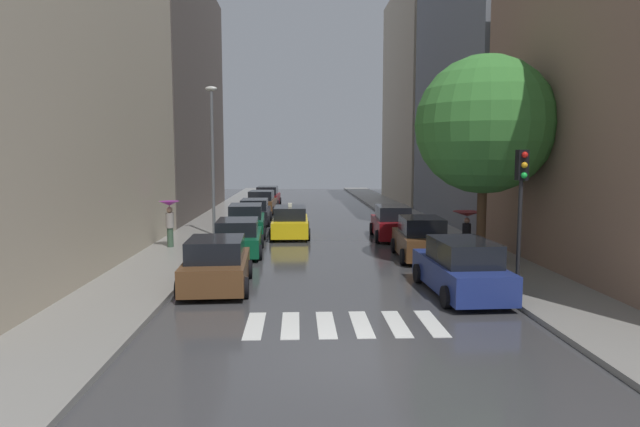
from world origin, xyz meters
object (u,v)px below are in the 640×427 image
Objects in this scene: pedestrian_foreground at (467,222)px; parked_car_right_third at (392,223)px; pedestrian_near_tree at (170,215)px; street_tree_right at (484,125)px; parked_car_left_fifth at (262,203)px; traffic_light_right_corner at (521,189)px; parked_car_left_sixth at (268,197)px; parked_car_left_fourth at (255,212)px; taxi_midroad at (290,222)px; parked_car_right_nearest at (461,269)px; parked_car_left_second at (238,238)px; lamp_post_left at (212,151)px; parked_car_left_nearest at (217,265)px; parked_car_right_second at (421,239)px; parked_car_left_third at (246,221)px.

parked_car_right_third is at bearing -58.44° from pedestrian_foreground.
pedestrian_near_tree is 14.09m from street_tree_right.
street_tree_right is (9.84, -19.91, 4.65)m from parked_car_left_fifth.
traffic_light_right_corner is at bearing -169.34° from parked_car_right_third.
pedestrian_near_tree reaches higher than parked_car_left_sixth.
parked_car_left_fourth is 0.95× the size of taxi_midroad.
parked_car_right_nearest is 2.98m from traffic_light_right_corner.
parked_car_left_second is 17.05m from parked_car_left_fifth.
pedestrian_near_tree is 15.35m from traffic_light_right_corner.
lamp_post_left is at bearing -147.61° from pedestrian_near_tree.
parked_car_left_nearest reaches higher than parked_car_left_fourth.
parked_car_right_third is at bearing 98.21° from traffic_light_right_corner.
street_tree_right is at bearing -151.21° from parked_car_left_fifth.
parked_car_right_second is at bearing 130.60° from pedestrian_near_tree.
parked_car_left_third and parked_car_left_sixth have the same top height.
pedestrian_foreground is at bearing -66.81° from parked_car_left_nearest.
pedestrian_foreground is at bearing -92.32° from parked_car_right_second.
parked_car_left_fourth is at bearing -178.74° from parked_car_left_sixth.
parked_car_left_sixth is 2.28× the size of pedestrian_near_tree.
pedestrian_foreground is (9.58, -24.19, 0.76)m from parked_car_left_sixth.
parked_car_left_sixth is 1.15× the size of parked_car_right_second.
parked_car_left_fourth is 0.97× the size of parked_car_left_fifth.
parked_car_left_third and parked_car_right_nearest have the same top height.
pedestrian_foreground is 0.88× the size of pedestrian_near_tree.
lamp_post_left is at bearing 36.03° from parked_car_right_nearest.
parked_car_left_fifth is 0.98× the size of taxi_midroad.
parked_car_left_third is 0.61× the size of lamp_post_left.
parked_car_right_third is 2.46× the size of pedestrian_foreground.
parked_car_right_second is 5.49m from parked_car_right_third.
parked_car_left_nearest is 0.91× the size of parked_car_right_third.
parked_car_left_fourth is 2.37× the size of pedestrian_foreground.
traffic_light_right_corner is at bearing -156.87° from parked_car_left_fifth.
lamp_post_left reaches higher than parked_car_left_third.
taxi_midroad reaches higher than parked_car_right_second.
traffic_light_right_corner is (9.21, -7.68, 2.56)m from parked_car_left_second.
lamp_post_left reaches higher than parked_car_left_fifth.
pedestrian_foreground reaches higher than parked_car_left_nearest.
parked_car_left_fourth is 2.08× the size of pedestrian_near_tree.
pedestrian_foreground is 0.23× the size of street_tree_right.
street_tree_right reaches higher than parked_car_left_third.
pedestrian_foreground reaches higher than parked_car_right_third.
street_tree_right reaches higher than lamp_post_left.
lamp_post_left is (1.42, 3.67, 2.92)m from pedestrian_near_tree.
traffic_light_right_corner is at bearing -161.21° from parked_car_left_sixth.
lamp_post_left is at bearing 88.18° from parked_car_right_third.
parked_car_left_second is 10.68m from parked_car_left_fourth.
parked_car_left_fourth reaches higher than parked_car_left_second.
taxi_midroad is 1.07× the size of traffic_light_right_corner.
pedestrian_foreground reaches higher than parked_car_left_second.
parked_car_left_fifth is (-0.10, 17.05, 0.07)m from parked_car_left_second.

